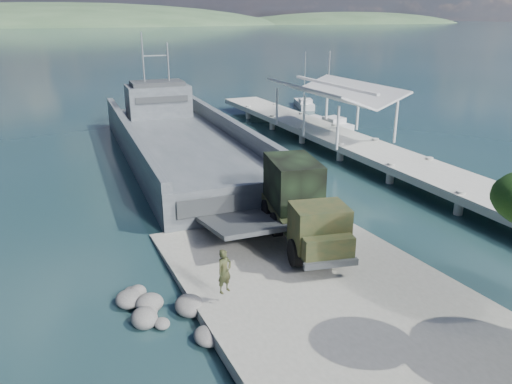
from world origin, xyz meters
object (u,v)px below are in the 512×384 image
object	(u,v)px
sailboat_near	(327,125)
sailboat_far	(304,104)
landing_craft	(183,148)
soldier	(225,281)
pier	(339,131)
military_truck	(301,203)

from	to	relation	value
sailboat_near	sailboat_far	distance (m)	12.02
landing_craft	soldier	xyz separation A→B (m)	(-4.53, -21.42, 0.54)
pier	soldier	xyz separation A→B (m)	(-16.89, -18.65, -0.26)
pier	military_truck	size ratio (longest dim) A/B	5.65
pier	soldier	size ratio (longest dim) A/B	26.07
pier	sailboat_near	size ratio (longest dim) A/B	5.82
landing_craft	military_truck	bearing A→B (deg)	-84.85
military_truck	sailboat_near	bearing A→B (deg)	66.91
landing_craft	sailboat_far	xyz separation A→B (m)	(19.59, 15.98, -0.45)
military_truck	sailboat_far	xyz separation A→B (m)	(18.89, 33.58, -1.87)
pier	landing_craft	xyz separation A→B (m)	(-12.37, 2.77, -0.79)
soldier	sailboat_near	xyz separation A→B (m)	(20.38, 25.98, -0.94)
sailboat_near	pier	bearing A→B (deg)	-121.35
pier	sailboat_near	bearing A→B (deg)	64.58
military_truck	sailboat_near	size ratio (longest dim) A/B	1.03
pier	landing_craft	bearing A→B (deg)	167.37
sailboat_near	sailboat_far	world-z (taller)	sailboat_near
soldier	military_truck	bearing A→B (deg)	13.99
pier	military_truck	bearing A→B (deg)	-128.20
military_truck	sailboat_far	size ratio (longest dim) A/B	1.17
military_truck	pier	bearing A→B (deg)	63.07
sailboat_near	sailboat_far	size ratio (longest dim) A/B	1.13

